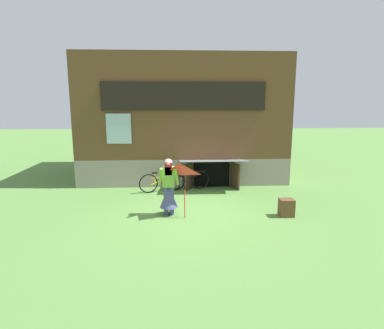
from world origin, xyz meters
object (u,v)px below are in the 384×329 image
Objects in this scene: bicycle_yellow at (161,182)px; wooden_crate at (286,208)px; bicycle_black at (188,180)px; kite at (179,176)px; person at (169,191)px.

wooden_crate is at bearing -55.38° from bicycle_yellow.
bicycle_black is at bearing 131.65° from wooden_crate.
bicycle_black is 4.04m from wooden_crate.
kite is 3.36m from bicycle_black.
bicycle_yellow is 4.59m from wooden_crate.
bicycle_yellow is (-0.62, 2.95, -0.90)m from kite.
wooden_crate is (3.35, -0.30, -0.44)m from person.
person is 2.50m from bicycle_yellow.
person is 0.81m from kite.
kite is 3.01× the size of wooden_crate.
bicycle_yellow is at bearing 143.15° from wooden_crate.
wooden_crate is at bearing 15.97° from person.
bicycle_black is (0.66, 2.72, -0.34)m from person.
person is at bearing -111.78° from bicycle_black.
person is at bearing 174.91° from wooden_crate.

